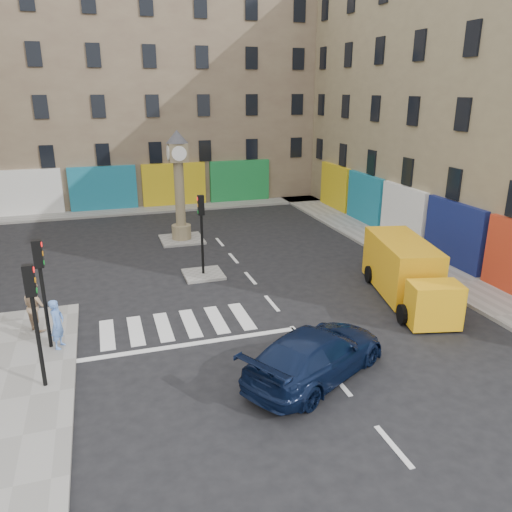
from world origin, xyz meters
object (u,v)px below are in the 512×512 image
navy_sedan (316,354)px  pedestrian_tan (35,306)px  traffic_light_left_far (41,277)px  traffic_light_island (201,222)px  clock_pillar (179,179)px  pedestrian_blue (57,324)px  traffic_light_left_near (33,307)px  yellow_van (406,272)px

navy_sedan → pedestrian_tan: size_ratio=2.95×
traffic_light_left_far → traffic_light_island: traffic_light_left_far is taller
clock_pillar → pedestrian_blue: bearing=-117.5°
traffic_light_left_near → navy_sedan: bearing=-12.4°
traffic_light_left_far → pedestrian_blue: traffic_light_left_far is taller
traffic_light_island → pedestrian_blue: traffic_light_island is taller
traffic_light_island → yellow_van: size_ratio=0.56×
navy_sedan → yellow_van: (6.03, 4.45, 0.38)m
traffic_light_left_far → traffic_light_left_near: bearing=-90.0°
clock_pillar → navy_sedan: bearing=-84.6°
traffic_light_left_near → traffic_light_island: 10.03m
pedestrian_blue → pedestrian_tan: 1.83m
traffic_light_left_far → navy_sedan: (7.77, -4.11, -1.86)m
navy_sedan → pedestrian_blue: size_ratio=3.11×
navy_sedan → yellow_van: yellow_van is taller
traffic_light_left_near → pedestrian_tan: bearing=97.5°
clock_pillar → navy_sedan: 15.82m
traffic_light_island → yellow_van: 9.17m
clock_pillar → pedestrian_tan: (-6.82, -9.88, -2.51)m
yellow_van → clock_pillar: bearing=137.3°
clock_pillar → pedestrian_blue: size_ratio=3.60×
pedestrian_blue → pedestrian_tan: size_ratio=0.95×
traffic_light_left_near → clock_pillar: clock_pillar is taller
traffic_light_island → navy_sedan: 9.79m
navy_sedan → traffic_light_island: bearing=-21.3°
traffic_light_left_near → pedestrian_tan: size_ratio=2.07×
traffic_light_left_far → pedestrian_blue: bearing=-23.3°
traffic_light_left_near → yellow_van: (13.80, 2.74, -1.48)m
yellow_van → traffic_light_island: bearing=159.1°
traffic_light_left_near → yellow_van: bearing=11.2°
navy_sedan → clock_pillar: bearing=-24.7°
pedestrian_blue → yellow_van: bearing=-66.4°
clock_pillar → traffic_light_left_far: bearing=-118.9°
traffic_light_left_far → traffic_light_island: (6.30, 5.40, -0.03)m
traffic_light_left_near → pedestrian_blue: size_ratio=2.18×
clock_pillar → navy_sedan: (1.47, -15.50, -2.79)m
clock_pillar → navy_sedan: size_ratio=1.16×
yellow_van → traffic_light_left_near: bearing=-155.6°
traffic_light_left_near → clock_pillar: size_ratio=0.61×
traffic_light_left_far → navy_sedan: size_ratio=0.70×
traffic_light_left_far → navy_sedan: 8.99m
clock_pillar → yellow_van: size_ratio=0.93×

